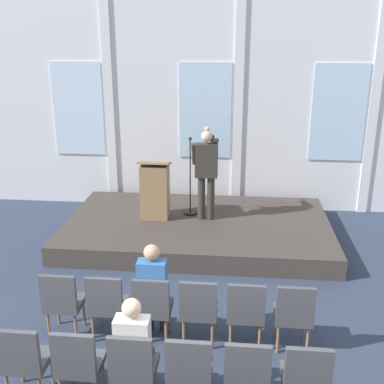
# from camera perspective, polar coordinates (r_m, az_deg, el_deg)

# --- Properties ---
(rear_partition) EXTENTS (10.50, 0.14, 4.48)m
(rear_partition) POSITION_cam_1_polar(r_m,az_deg,el_deg) (10.38, 1.76, 10.05)
(rear_partition) COLOR silver
(rear_partition) RESTS_ON ground
(stage_platform) EXTENTS (5.02, 2.99, 0.36)m
(stage_platform) POSITION_cam_1_polar(r_m,az_deg,el_deg) (9.22, 0.69, -4.43)
(stage_platform) COLOR #3F3833
(stage_platform) RESTS_ON ground
(speaker) EXTENTS (0.50, 0.69, 1.72)m
(speaker) POSITION_cam_1_polar(r_m,az_deg,el_deg) (8.92, 1.73, 2.85)
(speaker) COLOR #332D28
(speaker) RESTS_ON stage_platform
(mic_stand) EXTENTS (0.28, 0.28, 1.55)m
(mic_stand) POSITION_cam_1_polar(r_m,az_deg,el_deg) (9.37, -0.22, -0.66)
(mic_stand) COLOR black
(mic_stand) RESTS_ON stage_platform
(lectern) EXTENTS (0.60, 0.48, 1.16)m
(lectern) POSITION_cam_1_polar(r_m,az_deg,el_deg) (9.14, -4.47, 0.22)
(lectern) COLOR #93724C
(lectern) RESTS_ON stage_platform
(chair_r0_c0) EXTENTS (0.46, 0.44, 0.94)m
(chair_r0_c0) POSITION_cam_1_polar(r_m,az_deg,el_deg) (6.47, -15.30, -12.39)
(chair_r0_c0) COLOR olive
(chair_r0_c0) RESTS_ON ground
(chair_r0_c1) EXTENTS (0.46, 0.44, 0.94)m
(chair_r0_c1) POSITION_cam_1_polar(r_m,az_deg,el_deg) (6.30, -10.17, -12.90)
(chair_r0_c1) COLOR olive
(chair_r0_c1) RESTS_ON ground
(chair_r0_c2) EXTENTS (0.46, 0.44, 0.94)m
(chair_r0_c2) POSITION_cam_1_polar(r_m,az_deg,el_deg) (6.18, -4.77, -13.34)
(chair_r0_c2) COLOR olive
(chair_r0_c2) RESTS_ON ground
(audience_r0_c2) EXTENTS (0.36, 0.39, 1.34)m
(audience_r0_c2) POSITION_cam_1_polar(r_m,az_deg,el_deg) (6.14, -4.69, -11.29)
(audience_r0_c2) COLOR #2D2D33
(audience_r0_c2) RESTS_ON ground
(chair_r0_c3) EXTENTS (0.46, 0.44, 0.94)m
(chair_r0_c3) POSITION_cam_1_polar(r_m,az_deg,el_deg) (6.11, 0.81, -13.66)
(chair_r0_c3) COLOR olive
(chair_r0_c3) RESTS_ON ground
(chair_r0_c4) EXTENTS (0.46, 0.44, 0.94)m
(chair_r0_c4) POSITION_cam_1_polar(r_m,az_deg,el_deg) (6.10, 6.47, -13.86)
(chair_r0_c4) COLOR olive
(chair_r0_c4) RESTS_ON ground
(chair_r0_c5) EXTENTS (0.46, 0.44, 0.94)m
(chair_r0_c5) POSITION_cam_1_polar(r_m,az_deg,el_deg) (6.14, 12.11, -13.94)
(chair_r0_c5) COLOR olive
(chair_r0_c5) RESTS_ON ground
(chair_r1_c0) EXTENTS (0.46, 0.44, 0.94)m
(chair_r1_c0) POSITION_cam_1_polar(r_m,az_deg,el_deg) (5.60, -19.51, -18.25)
(chair_r1_c0) COLOR olive
(chair_r1_c0) RESTS_ON ground
(chair_r1_c1) EXTENTS (0.46, 0.44, 0.94)m
(chair_r1_c1) POSITION_cam_1_polar(r_m,az_deg,el_deg) (5.40, -13.53, -19.15)
(chair_r1_c1) COLOR olive
(chair_r1_c1) RESTS_ON ground
(chair_r1_c2) EXTENTS (0.46, 0.44, 0.94)m
(chair_r1_c2) POSITION_cam_1_polar(r_m,az_deg,el_deg) (5.26, -7.09, -19.90)
(chair_r1_c2) COLOR olive
(chair_r1_c2) RESTS_ON ground
(audience_r1_c2) EXTENTS (0.36, 0.39, 1.28)m
(audience_r1_c2) POSITION_cam_1_polar(r_m,az_deg,el_deg) (5.22, -6.97, -17.79)
(audience_r1_c2) COLOR #2D2D33
(audience_r1_c2) RESTS_ON ground
(chair_r1_c3) EXTENTS (0.46, 0.44, 0.94)m
(chair_r1_c3) POSITION_cam_1_polar(r_m,az_deg,el_deg) (5.18, -0.32, -20.43)
(chair_r1_c3) COLOR olive
(chair_r1_c3) RESTS_ON ground
(chair_r1_c4) EXTENTS (0.46, 0.44, 0.94)m
(chair_r1_c4) POSITION_cam_1_polar(r_m,az_deg,el_deg) (5.17, 6.61, -20.71)
(chair_r1_c4) COLOR olive
(chair_r1_c4) RESTS_ON ground
(chair_r1_c5) EXTENTS (0.46, 0.44, 0.94)m
(chair_r1_c5) POSITION_cam_1_polar(r_m,az_deg,el_deg) (5.22, 13.50, -20.70)
(chair_r1_c5) COLOR olive
(chair_r1_c5) RESTS_ON ground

